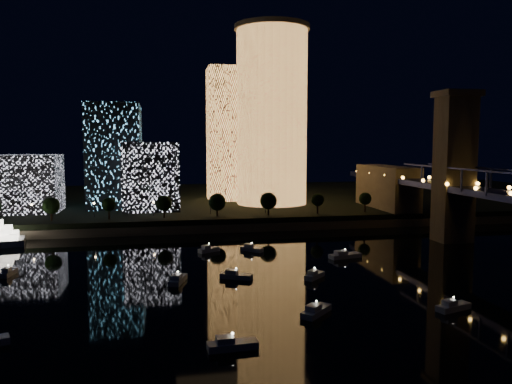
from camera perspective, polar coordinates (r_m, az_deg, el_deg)
ground at (r=110.07m, az=6.09°, el=-11.84°), size 520.00×520.00×0.00m
far_bank at (r=263.99m, az=-4.00°, el=-1.00°), size 420.00×160.00×5.00m
seawall at (r=187.65m, az=-1.18°, el=-4.02°), size 420.00×6.00×3.00m
tower_cylindrical at (r=229.82m, az=1.82°, el=8.70°), size 34.00×34.00×80.23m
tower_rectangular at (r=246.50m, az=-3.15°, el=6.59°), size 20.17×20.17×64.19m
midrise_blocks at (r=224.14m, az=-19.42°, el=2.60°), size 100.12×38.87×44.76m
motorboats at (r=117.49m, az=2.02°, el=-10.27°), size 134.00×76.45×2.78m
esplanade_trees at (r=189.92m, az=-12.98°, el=-1.31°), size 165.83×6.70×8.85m
street_lamps at (r=195.92m, az=-11.63°, el=-1.50°), size 132.70×0.70×5.65m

